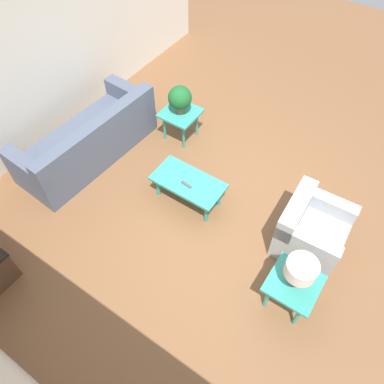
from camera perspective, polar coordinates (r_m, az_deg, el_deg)
name	(u,v)px	position (r m, az deg, el deg)	size (l,w,h in m)	color
ground_plane	(219,205)	(5.30, 4.20, -2.02)	(14.00, 14.00, 0.00)	brown
wall_back	(5,381)	(3.26, -26.55, -24.40)	(7.20, 0.12, 2.70)	silver
wall_right	(40,51)	(6.04, -22.12, 19.30)	(0.12, 7.20, 2.70)	silver
sofa	(89,141)	(5.91, -15.42, 7.49)	(1.01, 2.24, 0.82)	#4C566B
armchair	(310,230)	(4.91, 17.49, -5.57)	(0.80, 0.85, 0.75)	#A8ADB2
coffee_table	(188,184)	(5.08, -0.58, 1.30)	(0.99, 0.51, 0.40)	teal
side_table_plant	(180,116)	(5.94, -1.77, 11.54)	(0.55, 0.55, 0.50)	teal
side_table_lamp	(293,286)	(4.35, 15.13, -13.61)	(0.55, 0.55, 0.50)	teal
potted_plant	(180,98)	(5.73, -1.85, 14.10)	(0.36, 0.36, 0.45)	brown
table_lamp	(301,270)	(4.02, 16.26, -11.34)	(0.33, 0.33, 0.42)	red
remote_control	(186,184)	(4.99, -0.86, 1.17)	(0.16, 0.06, 0.02)	#4C4C51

